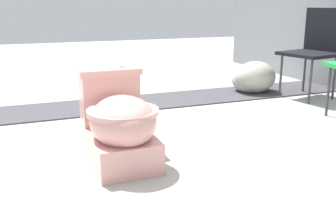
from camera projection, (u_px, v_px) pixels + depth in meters
The scene contains 6 objects.
ground_plane at pixel (138, 149), 2.44m from camera, with size 14.00×14.00×0.00m, color #A8A59E.
gravel_strip at pixel (155, 101), 3.60m from camera, with size 0.56×8.00×0.01m, color #423F44.
toilet at pixel (119, 124), 2.22m from camera, with size 0.63×0.39×0.52m.
folding_chair_left at pixel (317, 43), 3.67m from camera, with size 0.52×0.52×0.83m.
boulder_near at pixel (255, 77), 3.93m from camera, with size 0.43×0.36×0.32m, color #ADA899.
boulder_far at pixel (248, 80), 3.94m from camera, with size 0.36×0.28×0.26m, color #B7B2AD.
Camera 1 is at (2.20, -0.65, 0.89)m, focal length 42.00 mm.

